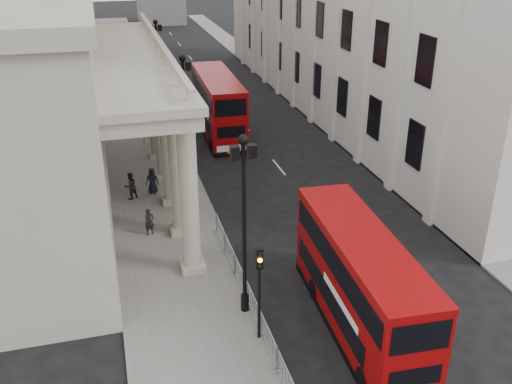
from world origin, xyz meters
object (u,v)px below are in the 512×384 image
Objects in this scene: lamp_post_north at (158,60)px; pedestrian_b at (130,186)px; pedestrian_c at (152,181)px; lamp_post_mid at (185,109)px; traffic_light at (259,277)px; bus_near at (360,282)px; pedestrian_a at (150,222)px; lamp_post_south at (244,215)px; bus_far at (218,104)px.

lamp_post_north is 19.65m from pedestrian_b.
lamp_post_mid is at bearing 55.84° from pedestrian_c.
traffic_light reaches higher than pedestrian_c.
lamp_post_north is at bearing 90.17° from traffic_light.
traffic_light is at bearing -89.68° from lamp_post_mid.
bus_near reaches higher than traffic_light.
pedestrian_c is at bearing 61.99° from pedestrian_a.
pedestrian_b is at bearing 77.31° from pedestrian_a.
lamp_post_mid is at bearing 106.44° from bus_near.
lamp_post_south is 5.35× the size of pedestrian_a.
pedestrian_a is at bearing 109.01° from traffic_light.
pedestrian_c is (1.42, 0.55, -0.03)m from pedestrian_b.
lamp_post_south reaches higher than traffic_light.
traffic_light is 11.00m from pedestrian_a.
lamp_post_south is 1.00× the size of lamp_post_mid.
pedestrian_b is 1.52m from pedestrian_c.
lamp_post_south reaches higher than bus_far.
pedestrian_a is (-3.51, 10.19, -2.21)m from traffic_light.
pedestrian_c is (-2.68, -2.26, -3.94)m from lamp_post_mid.
bus_near is 6.71× the size of pedestrian_a.
traffic_light is 26.84m from bus_far.
pedestrian_b is at bearing -143.09° from pedestrian_c.
bus_far is at bearing 81.79° from traffic_light.
lamp_post_north is 0.80× the size of bus_near.
pedestrian_b is (-8.04, -11.36, -1.56)m from bus_far.
pedestrian_b is (-0.70, 5.02, 0.10)m from pedestrian_a.
lamp_post_south is 4.91× the size of pedestrian_c.
lamp_post_mid is 16.00m from lamp_post_north.
lamp_post_north is at bearing 97.35° from pedestrian_c.
pedestrian_b is at bearing -123.45° from bus_far.
traffic_light is at bearing -64.27° from pedestrian_c.
bus_far is (3.83, 26.56, -0.55)m from traffic_light.
lamp_post_mid is at bearing -175.97° from pedestrian_b.
bus_far is 7.33× the size of pedestrian_a.
lamp_post_mid is 18.11m from traffic_light.
bus_near is (4.40, -18.31, -2.58)m from lamp_post_mid.
traffic_light is 15.92m from pedestrian_b.
lamp_post_north is 1.93× the size of traffic_light.
bus_far reaches higher than bus_near.
lamp_post_mid is at bearing 90.00° from lamp_post_south.
bus_far is (3.93, 24.54, -2.36)m from lamp_post_south.
traffic_light reaches higher than pedestrian_b.
bus_near is (4.30, -0.29, -0.78)m from traffic_light.
pedestrian_a is 5.62m from pedestrian_c.
lamp_post_north is at bearing -132.70° from pedestrian_b.
lamp_post_mid is at bearing -90.00° from lamp_post_north.
lamp_post_south and lamp_post_north have the same top height.
pedestrian_b is at bearing 121.70° from bus_near.
lamp_post_mid is at bearing 45.88° from pedestrian_a.
lamp_post_south is 14.54m from pedestrian_c.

